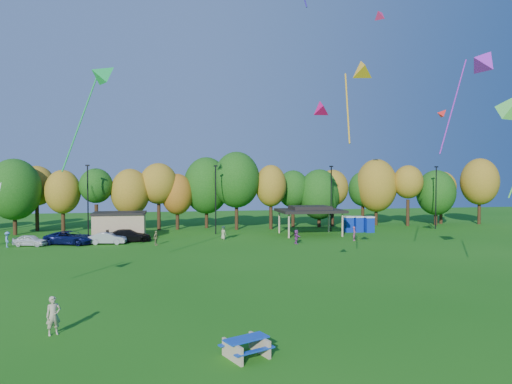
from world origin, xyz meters
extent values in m
plane|color=#19600F|center=(0.00, 0.00, 0.00)|extent=(160.00, 160.00, 0.00)
cylinder|color=black|center=(-23.75, 44.20, 1.78)|extent=(0.50, 0.50, 3.56)
ellipsoid|color=#144C0F|center=(-23.75, 44.20, 5.94)|extent=(6.62, 6.62, 8.00)
cylinder|color=black|center=(-22.13, 48.25, 1.90)|extent=(0.50, 0.50, 3.79)
ellipsoid|color=olive|center=(-22.13, 48.25, 6.32)|extent=(4.94, 4.94, 5.58)
cylinder|color=black|center=(-18.02, 45.01, 1.67)|extent=(0.50, 0.50, 3.34)
ellipsoid|color=olive|center=(-18.02, 45.01, 5.56)|extent=(4.61, 4.61, 5.88)
cylinder|color=black|center=(-13.72, 44.85, 1.91)|extent=(0.50, 0.50, 3.82)
ellipsoid|color=#144C0F|center=(-13.72, 44.85, 6.36)|extent=(4.43, 4.43, 4.73)
cylinder|color=black|center=(-9.30, 45.50, 1.63)|extent=(0.50, 0.50, 3.25)
ellipsoid|color=olive|center=(-9.30, 45.50, 5.42)|extent=(5.33, 5.33, 6.53)
cylinder|color=black|center=(-5.45, 46.07, 1.98)|extent=(0.50, 0.50, 3.96)
ellipsoid|color=olive|center=(-5.45, 46.07, 6.61)|extent=(5.31, 5.31, 5.82)
cylinder|color=black|center=(-2.85, 46.34, 1.52)|extent=(0.50, 0.50, 3.05)
ellipsoid|color=#995914|center=(-2.85, 46.34, 5.08)|extent=(4.54, 4.54, 5.87)
cylinder|color=black|center=(1.42, 47.53, 1.89)|extent=(0.50, 0.50, 3.77)
ellipsoid|color=#144C0F|center=(1.42, 47.53, 6.29)|extent=(6.69, 6.69, 8.35)
cylinder|color=black|center=(5.46, 44.54, 2.14)|extent=(0.50, 0.50, 4.28)
ellipsoid|color=#144C0F|center=(5.46, 44.54, 7.14)|extent=(6.64, 6.64, 8.01)
cylinder|color=black|center=(10.41, 44.21, 1.88)|extent=(0.50, 0.50, 3.76)
ellipsoid|color=olive|center=(10.41, 44.21, 6.27)|extent=(4.49, 4.49, 6.02)
cylinder|color=black|center=(14.29, 46.25, 1.72)|extent=(0.50, 0.50, 3.43)
ellipsoid|color=#144C0F|center=(14.29, 46.25, 5.72)|extent=(4.77, 4.77, 5.63)
cylinder|color=black|center=(18.11, 45.40, 1.48)|extent=(0.50, 0.50, 2.95)
ellipsoid|color=#144C0F|center=(18.11, 45.40, 4.92)|extent=(6.14, 6.14, 7.54)
cylinder|color=black|center=(20.39, 45.86, 1.76)|extent=(0.50, 0.50, 3.52)
ellipsoid|color=olive|center=(20.39, 45.86, 5.87)|extent=(4.78, 4.78, 5.53)
cylinder|color=black|center=(26.06, 47.51, 1.69)|extent=(0.50, 0.50, 3.39)
ellipsoid|color=#144C0F|center=(26.06, 47.51, 5.64)|extent=(4.54, 4.54, 5.46)
cylinder|color=black|center=(27.70, 46.23, 1.86)|extent=(0.50, 0.50, 3.72)
ellipsoid|color=olive|center=(27.70, 46.23, 6.20)|extent=(6.32, 6.32, 8.24)
cylinder|color=black|center=(31.99, 44.27, 2.03)|extent=(0.50, 0.50, 4.06)
ellipsoid|color=olive|center=(31.99, 44.27, 6.77)|extent=(4.50, 4.50, 5.13)
cylinder|color=black|center=(37.07, 44.81, 1.53)|extent=(0.50, 0.50, 3.05)
ellipsoid|color=#144C0F|center=(37.07, 44.81, 5.09)|extent=(5.97, 5.97, 7.05)
cylinder|color=black|center=(38.98, 46.35, 1.78)|extent=(0.50, 0.50, 3.55)
ellipsoid|color=olive|center=(38.98, 46.35, 5.92)|extent=(4.60, 4.60, 4.99)
cylinder|color=black|center=(44.51, 44.51, 2.03)|extent=(0.50, 0.50, 4.07)
ellipsoid|color=olive|center=(44.51, 44.51, 6.78)|extent=(5.83, 5.83, 7.42)
cylinder|color=black|center=(-14.00, 40.00, 4.50)|extent=(0.16, 0.16, 9.00)
cube|color=black|center=(-14.00, 40.00, 9.00)|extent=(0.50, 0.25, 0.18)
cylinder|color=black|center=(2.00, 40.00, 4.50)|extent=(0.16, 0.16, 9.00)
cube|color=black|center=(2.00, 40.00, 9.00)|extent=(0.50, 0.25, 0.18)
cylinder|color=black|center=(18.00, 40.00, 4.50)|extent=(0.16, 0.16, 9.00)
cube|color=black|center=(18.00, 40.00, 9.00)|extent=(0.50, 0.25, 0.18)
cylinder|color=black|center=(34.00, 40.00, 4.50)|extent=(0.16, 0.16, 9.00)
cube|color=black|center=(34.00, 40.00, 9.00)|extent=(0.50, 0.25, 0.18)
cube|color=tan|center=(-10.00, 38.00, 1.50)|extent=(6.00, 4.00, 3.00)
cube|color=black|center=(-10.00, 38.00, 3.12)|extent=(6.30, 4.30, 0.25)
cylinder|color=tan|center=(10.50, 34.50, 1.50)|extent=(0.24, 0.24, 3.00)
cylinder|color=tan|center=(17.50, 34.50, 1.50)|extent=(0.24, 0.24, 3.00)
cylinder|color=tan|center=(10.50, 39.50, 1.50)|extent=(0.24, 0.24, 3.00)
cylinder|color=tan|center=(17.50, 39.50, 1.50)|extent=(0.24, 0.24, 3.00)
cube|color=black|center=(14.00, 37.00, 3.15)|extent=(8.20, 6.20, 0.35)
cube|color=black|center=(14.00, 37.00, 3.55)|extent=(5.00, 3.50, 0.45)
cube|color=#0C2BA6|center=(20.10, 38.77, 1.00)|extent=(1.10, 1.10, 2.00)
cube|color=silver|center=(20.10, 38.77, 2.09)|extent=(1.15, 1.15, 0.18)
cube|color=#0C2BA6|center=(21.40, 38.56, 1.00)|extent=(1.10, 1.10, 2.00)
cube|color=silver|center=(21.40, 38.56, 2.09)|extent=(1.15, 1.15, 0.18)
cube|color=#0C2BA6|center=(22.70, 37.94, 1.00)|extent=(1.10, 1.10, 2.00)
cube|color=silver|center=(22.70, 37.94, 2.09)|extent=(1.15, 1.15, 0.18)
cube|color=tan|center=(-1.57, -1.31, 0.38)|extent=(0.71, 1.46, 0.76)
cube|color=tan|center=(-0.31, -0.78, 0.38)|extent=(0.71, 1.46, 0.76)
cube|color=#1443B6|center=(-0.94, -1.05, 0.79)|extent=(2.05, 1.47, 0.06)
cube|color=#1443B6|center=(-0.69, -1.65, 0.46)|extent=(1.85, 0.98, 0.05)
cube|color=#1443B6|center=(-1.20, -0.44, 0.46)|extent=(1.85, 0.98, 0.05)
imported|color=tan|center=(-9.61, 3.36, 0.94)|extent=(0.81, 0.71, 1.87)
imported|color=white|center=(-19.00, 33.65, 0.62)|extent=(3.93, 2.43, 1.25)
imported|color=#ABACB1|center=(-10.83, 33.49, 0.66)|extent=(4.16, 1.91, 1.32)
imported|color=#0B1246|center=(-14.94, 34.02, 0.76)|extent=(6.00, 4.18, 1.52)
imported|color=black|center=(-8.67, 34.85, 0.74)|extent=(5.31, 2.72, 1.47)
imported|color=#5586BB|center=(-21.14, 33.12, 0.85)|extent=(0.97, 1.25, 1.70)
imported|color=#8B8C56|center=(-5.50, 31.61, 0.80)|extent=(0.81, 1.01, 1.60)
imported|color=#97476E|center=(17.50, 30.75, 0.85)|extent=(0.69, 0.74, 1.69)
imported|color=#98A26F|center=(2.37, 34.77, 0.82)|extent=(0.87, 0.95, 1.63)
imported|color=#973F93|center=(10.06, 29.65, 0.80)|extent=(0.64, 1.53, 1.60)
cone|color=#CE225D|center=(16.27, 21.93, 23.36)|extent=(1.92, 1.92, 1.57)
cone|color=#DF0C5E|center=(3.81, 3.30, 11.34)|extent=(1.06, 1.33, 1.21)
cone|color=green|center=(-8.04, 11.52, 14.39)|extent=(2.43, 2.22, 1.98)
cylinder|color=green|center=(-9.90, 12.49, 11.24)|extent=(2.25, 1.24, 6.61)
cone|color=#AA27D0|center=(20.08, 11.78, 16.72)|extent=(3.07, 2.59, 2.63)
cylinder|color=#AA27D0|center=(17.76, 12.40, 13.12)|extent=(2.76, 0.83, 7.55)
cone|color=yellow|center=(7.50, 6.44, 14.29)|extent=(1.69, 2.04, 1.77)
cylinder|color=yellow|center=(7.18, 7.90, 12.04)|extent=(0.48, 1.78, 4.73)
cone|color=red|center=(24.89, 24.55, 14.46)|extent=(1.47, 1.24, 1.27)
camera|label=1|loc=(-4.15, -19.81, 7.66)|focal=32.00mm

